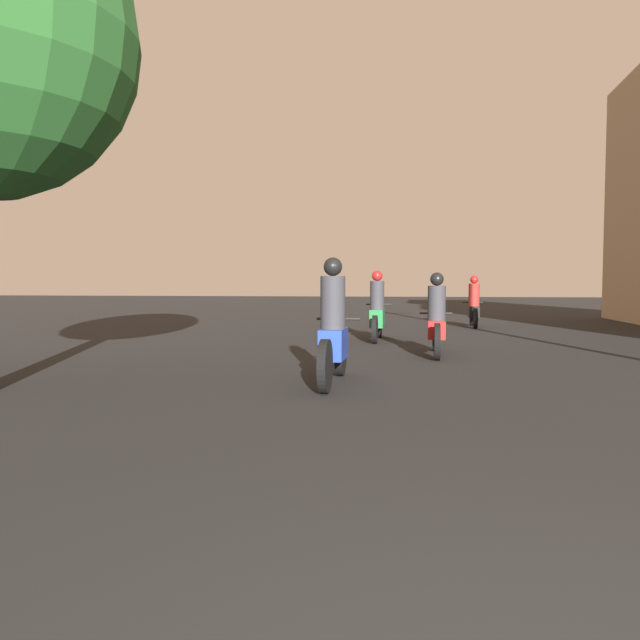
% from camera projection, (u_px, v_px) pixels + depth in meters
% --- Properties ---
extents(motorcycle_blue, '(0.60, 2.10, 1.64)m').
position_uv_depth(motorcycle_blue, '(333.00, 334.00, 8.07)').
color(motorcycle_blue, black).
rests_on(motorcycle_blue, ground_plane).
extents(motorcycle_red, '(0.60, 2.11, 1.50)m').
position_uv_depth(motorcycle_red, '(436.00, 322.00, 11.27)').
color(motorcycle_red, black).
rests_on(motorcycle_red, ground_plane).
extents(motorcycle_green, '(0.60, 2.10, 1.60)m').
position_uv_depth(motorcycle_green, '(377.00, 313.00, 14.22)').
color(motorcycle_green, black).
rests_on(motorcycle_green, ground_plane).
extents(motorcycle_black, '(0.60, 1.92, 1.54)m').
position_uv_depth(motorcycle_black, '(474.00, 306.00, 18.60)').
color(motorcycle_black, black).
rests_on(motorcycle_black, ground_plane).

